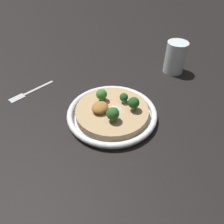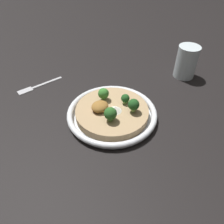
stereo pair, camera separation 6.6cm
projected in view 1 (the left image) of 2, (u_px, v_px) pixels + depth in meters
The scene contains 10 objects.
ground_plane at pixel (112, 117), 0.68m from camera, with size 6.00×6.00×0.00m, color black.
risotto_bowl at pixel (112, 113), 0.67m from camera, with size 0.28×0.28×0.03m.
cheese_sprinkle at pixel (116, 108), 0.65m from camera, with size 0.04×0.04×0.02m.
crispy_onion_garnish at pixel (100, 107), 0.64m from camera, with size 0.05×0.05×0.03m.
broccoli_left at pixel (113, 114), 0.60m from camera, with size 0.04×0.04×0.04m.
broccoli_front_right at pixel (124, 98), 0.67m from camera, with size 0.03×0.03×0.03m.
broccoli_front at pixel (134, 103), 0.64m from camera, with size 0.03×0.03×0.04m.
broccoli_back at pixel (102, 94), 0.67m from camera, with size 0.03×0.03×0.04m.
drinking_glass at pixel (175, 57), 0.84m from camera, with size 0.08×0.08×0.12m.
fork_utensil at pixel (28, 93), 0.77m from camera, with size 0.17×0.04×0.00m.
Camera 1 is at (-0.41, -0.29, 0.46)m, focal length 35.00 mm.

